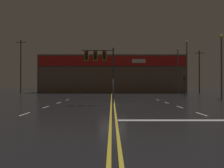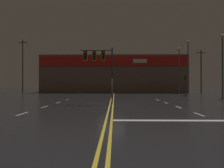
{
  "view_description": "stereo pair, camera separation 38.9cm",
  "coord_description": "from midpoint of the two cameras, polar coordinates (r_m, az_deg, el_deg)",
  "views": [
    {
      "loc": [
        -0.07,
        -16.69,
        1.88
      ],
      "look_at": [
        0.0,
        3.43,
        2.0
      ],
      "focal_mm": 28.0,
      "sensor_mm": 36.0,
      "label": 1
    },
    {
      "loc": [
        0.32,
        -16.69,
        1.88
      ],
      "look_at": [
        0.0,
        3.43,
        2.0
      ],
      "focal_mm": 28.0,
      "sensor_mm": 36.0,
      "label": 2
    }
  ],
  "objects": [
    {
      "name": "building_backdrop",
      "position": [
        46.34,
        -0.36,
        3.02
      ],
      "size": [
        35.62,
        10.23,
        9.16
      ],
      "color": "brown",
      "rests_on": "ground"
    },
    {
      "name": "traffic_signal_corner_northeast",
      "position": [
        31.33,
        22.01,
        1.08
      ],
      "size": [
        0.42,
        0.36,
        3.6
      ],
      "color": "#38383D",
      "rests_on": "ground"
    },
    {
      "name": "utility_pole_row",
      "position": [
        42.04,
        -4.31,
        5.28
      ],
      "size": [
        44.97,
        0.26,
        12.74
      ],
      "color": "#4C3828",
      "rests_on": "ground"
    },
    {
      "name": "streetlight_far_left",
      "position": [
        36.88,
        22.76,
        7.02
      ],
      "size": [
        0.56,
        0.56,
        10.47
      ],
      "color": "#59595E",
      "rests_on": "ground"
    },
    {
      "name": "streetlight_near_right",
      "position": [
        39.69,
        20.24,
        5.92
      ],
      "size": [
        0.56,
        0.56,
        9.74
      ],
      "color": "#59595E",
      "rests_on": "ground"
    },
    {
      "name": "road_markings",
      "position": [
        15.24,
        4.06,
        -7.42
      ],
      "size": [
        16.99,
        60.0,
        0.01
      ],
      "color": "gold",
      "rests_on": "ground"
    },
    {
      "name": "streetlight_near_left",
      "position": [
        29.01,
        31.6,
        7.4
      ],
      "size": [
        0.56,
        0.56,
        8.96
      ],
      "color": "#59595E",
      "rests_on": "ground"
    },
    {
      "name": "ground_plane",
      "position": [
        16.8,
        -0.63,
        -6.77
      ],
      "size": [
        200.0,
        200.0,
        0.0
      ],
      "primitive_type": "plane",
      "color": "black"
    },
    {
      "name": "traffic_signal_median",
      "position": [
        17.62,
        -4.85,
        7.8
      ],
      "size": [
        3.2,
        0.36,
        5.61
      ],
      "color": "#38383D",
      "rests_on": "ground"
    }
  ]
}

